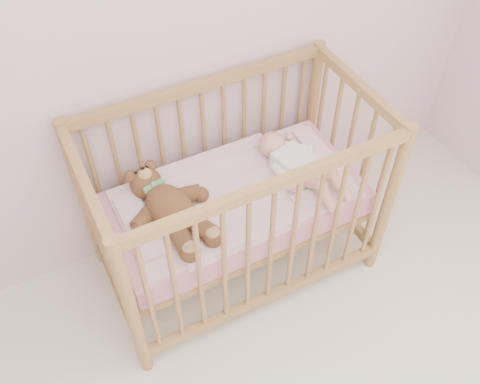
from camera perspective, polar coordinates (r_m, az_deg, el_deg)
wall_back at (r=2.26m, az=-13.43°, el=17.32°), size 4.00×0.02×2.70m
crib at (r=2.60m, az=-0.50°, el=-1.05°), size 1.36×0.76×1.00m
mattress at (r=2.61m, az=-0.50°, el=-1.26°), size 1.22×0.62×0.13m
blanket at (r=2.55m, az=-0.51°, el=-0.16°), size 1.10×0.58×0.06m
baby at (r=2.60m, az=6.05°, el=3.06°), size 0.41×0.64×0.14m
teddy_bear at (r=2.40m, az=-7.42°, el=-1.80°), size 0.53×0.67×0.17m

